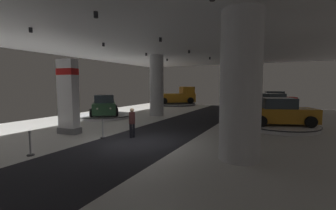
% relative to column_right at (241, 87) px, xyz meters
% --- Properties ---
extents(ground, '(24.00, 44.00, 0.06)m').
position_rel_column_right_xyz_m(ground, '(-4.87, 0.36, -2.77)').
color(ground, silver).
extents(ceiling_with_spotlights, '(24.00, 44.00, 0.39)m').
position_rel_column_right_xyz_m(ceiling_with_spotlights, '(-4.87, 0.36, 2.80)').
color(ceiling_with_spotlights, silver).
extents(column_right, '(1.50, 1.50, 5.50)m').
position_rel_column_right_xyz_m(column_right, '(0.00, 0.00, 0.00)').
color(column_right, silver).
rests_on(column_right, ground).
extents(column_left, '(1.26, 1.26, 5.50)m').
position_rel_column_right_xyz_m(column_left, '(-8.91, 9.74, -0.00)').
color(column_left, silver).
rests_on(column_left, ground).
extents(brand_sign_pylon, '(1.31, 0.75, 4.25)m').
position_rel_column_right_xyz_m(brand_sign_pylon, '(-9.58, 0.48, -0.55)').
color(brand_sign_pylon, slate).
rests_on(brand_sign_pylon, ground).
extents(display_platform_deep_right, '(4.83, 4.83, 0.36)m').
position_rel_column_right_xyz_m(display_platform_deep_right, '(0.84, 20.78, -2.55)').
color(display_platform_deep_right, '#333338').
rests_on(display_platform_deep_right, ground).
extents(display_car_deep_right, '(4.47, 2.87, 1.71)m').
position_rel_column_right_xyz_m(display_car_deep_right, '(0.81, 20.78, -1.62)').
color(display_car_deep_right, red).
rests_on(display_car_deep_right, display_platform_deep_right).
extents(display_platform_far_right, '(5.42, 5.42, 0.32)m').
position_rel_column_right_xyz_m(display_platform_far_right, '(0.72, 14.25, -2.57)').
color(display_platform_far_right, '#B7B7BC').
rests_on(display_platform_far_right, ground).
extents(display_car_far_right, '(4.23, 4.26, 1.71)m').
position_rel_column_right_xyz_m(display_car_far_right, '(0.70, 14.22, -1.66)').
color(display_car_far_right, '#2D5638').
rests_on(display_car_far_right, display_platform_far_right).
extents(display_platform_deep_left, '(5.68, 5.68, 0.25)m').
position_rel_column_right_xyz_m(display_platform_deep_left, '(-11.86, 20.43, -2.61)').
color(display_platform_deep_left, '#333338').
rests_on(display_platform_deep_left, ground).
extents(pickup_truck_deep_left, '(5.41, 5.02, 2.30)m').
position_rel_column_right_xyz_m(pickup_truck_deep_left, '(-11.61, 20.63, -1.56)').
color(pickup_truck_deep_left, '#B77519').
rests_on(pickup_truck_deep_left, display_platform_deep_left).
extents(display_platform_mid_left, '(4.80, 4.80, 0.25)m').
position_rel_column_right_xyz_m(display_platform_mid_left, '(-12.33, 6.57, -2.61)').
color(display_platform_mid_left, silver).
rests_on(display_platform_mid_left, ground).
extents(display_car_mid_left, '(4.08, 4.37, 1.71)m').
position_rel_column_right_xyz_m(display_car_mid_left, '(-12.35, 6.59, -1.74)').
color(display_car_mid_left, '#2D5638').
rests_on(display_car_mid_left, display_platform_mid_left).
extents(display_platform_mid_right, '(4.65, 4.65, 0.27)m').
position_rel_column_right_xyz_m(display_platform_mid_right, '(1.35, 7.53, -2.60)').
color(display_platform_mid_right, silver).
rests_on(display_platform_mid_right, ground).
extents(display_car_mid_right, '(4.56, 3.28, 1.71)m').
position_rel_column_right_xyz_m(display_car_mid_right, '(1.32, 7.52, -1.72)').
color(display_car_mid_right, '#B77519').
rests_on(display_car_mid_right, display_platform_mid_right).
extents(visitor_walking_near, '(0.32, 0.32, 1.59)m').
position_rel_column_right_xyz_m(visitor_walking_near, '(-5.70, 1.20, -1.84)').
color(visitor_walking_near, black).
rests_on(visitor_walking_near, ground).
extents(stanchion_a, '(0.28, 0.28, 1.01)m').
position_rel_column_right_xyz_m(stanchion_a, '(-7.54, -3.18, -2.38)').
color(stanchion_a, '#333338').
rests_on(stanchion_a, ground).
extents(stanchion_b, '(0.28, 0.28, 1.01)m').
position_rel_column_right_xyz_m(stanchion_b, '(-7.03, 0.43, -2.38)').
color(stanchion_b, '#333338').
rests_on(stanchion_b, ground).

